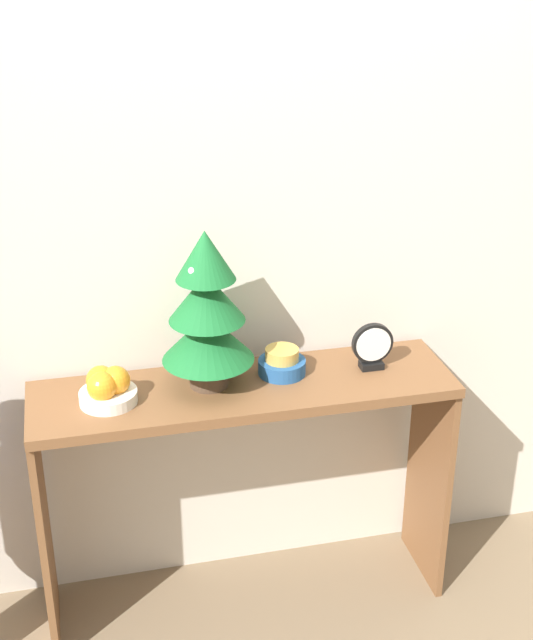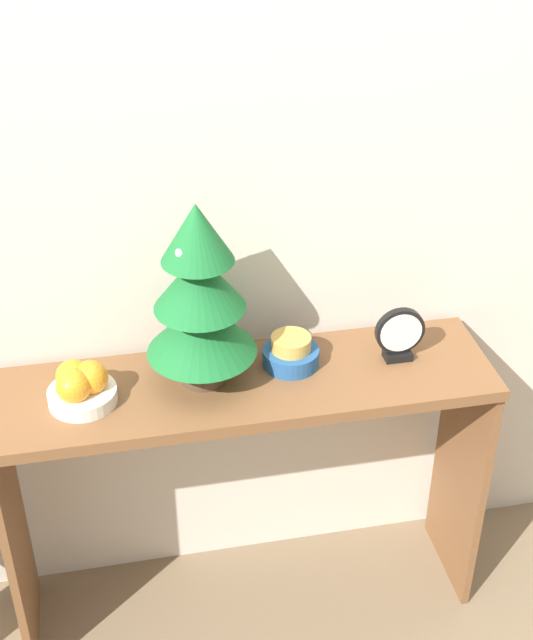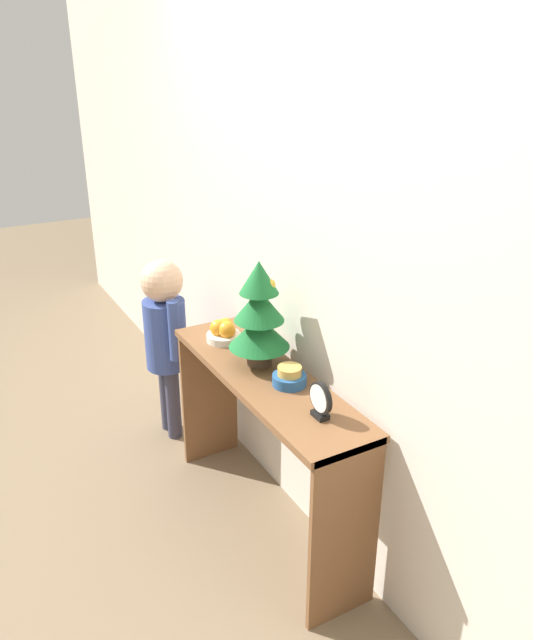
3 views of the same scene
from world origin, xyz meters
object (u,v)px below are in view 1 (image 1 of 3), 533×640
object	(u,v)px
singing_bowl	(282,363)
desk_clock	(372,347)
fruit_bowl	(107,387)
mini_tree	(207,310)

from	to	relation	value
singing_bowl	desk_clock	distance (m)	0.26
fruit_bowl	desk_clock	size ratio (longest dim) A/B	1.11
fruit_bowl	singing_bowl	bearing A→B (deg)	5.73
fruit_bowl	singing_bowl	world-z (taller)	fruit_bowl
mini_tree	desk_clock	xyz separation A→B (m)	(0.47, -0.01, -0.16)
desk_clock	mini_tree	bearing A→B (deg)	178.81
fruit_bowl	mini_tree	bearing A→B (deg)	6.37
desk_clock	fruit_bowl	bearing A→B (deg)	-178.36
fruit_bowl	desk_clock	distance (m)	0.75
singing_bowl	desk_clock	world-z (taller)	desk_clock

